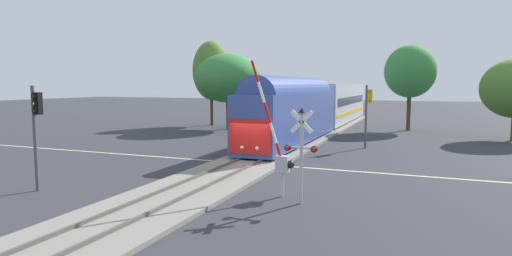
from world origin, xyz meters
The scene contains 11 objects.
ground_plane centered at (0.00, 0.00, 0.00)m, with size 220.00×220.00×0.00m, color #333338.
road_centre_stripe centered at (0.00, 0.00, 0.00)m, with size 44.00×0.20×0.01m.
railway_track centered at (0.00, 0.00, 0.10)m, with size 4.40×80.00×0.32m.
commuter_train centered at (0.00, 18.98, 2.79)m, with size 3.04×41.28×5.16m.
crossing_gate_near centered at (4.11, -6.62, 1.92)m, with size 2.01×0.40×5.92m.
crossing_signal_mast centered at (5.27, -7.41, 2.41)m, with size 1.36×0.44×3.95m.
traffic_signal_near_left centered at (-6.43, -9.80, 3.24)m, with size 0.53×0.38×4.82m.
traffic_signal_far_side centered at (5.94, 9.09, 3.23)m, with size 0.53×0.38×4.81m.
pine_left_background centered at (-13.65, 21.16, 6.49)m, with size 4.44×4.44×9.96m.
oak_behind_train centered at (-9.91, 17.80, 5.53)m, with size 7.12×7.12×8.18m.
elm_centre_background centered at (8.44, 23.67, 6.22)m, with size 5.28×5.28×8.99m.
Camera 1 is at (9.77, -23.80, 4.87)m, focal length 29.65 mm.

